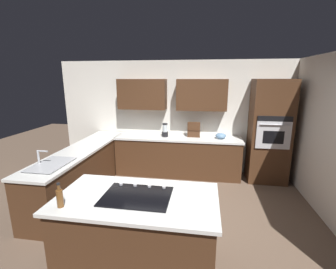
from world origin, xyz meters
TOP-DOWN VIEW (x-y plane):
  - ground_plane at (0.00, 0.00)m, footprint 14.00×14.00m
  - wall_back at (0.07, -2.05)m, footprint 6.00×0.44m
  - lower_cabinets_back at (0.10, -1.72)m, footprint 2.80×0.60m
  - countertop_back at (0.10, -1.72)m, footprint 2.84×0.64m
  - lower_cabinets_side at (1.82, -0.55)m, footprint 0.60×2.90m
  - countertop_side at (1.82, -0.55)m, footprint 0.64×2.94m
  - island_base at (0.24, 1.08)m, footprint 1.74×0.92m
  - island_top at (0.24, 1.08)m, footprint 1.82×1.00m
  - wall_oven at (-1.85, -1.72)m, footprint 0.80×0.66m
  - sink_unit at (1.83, 0.34)m, footprint 0.46×0.70m
  - cooktop at (0.24, 1.07)m, footprint 0.76×0.56m
  - blender at (0.40, -1.74)m, footprint 0.15×0.15m
  - mixing_bowl at (-0.85, -1.74)m, footprint 0.23×0.23m
  - spice_rack at (-0.25, -1.80)m, footprint 0.28×0.11m
  - oil_bottle at (0.96, 1.41)m, footprint 0.07×0.07m

SIDE VIEW (x-z plane):
  - ground_plane at x=0.00m, z-range 0.00..0.00m
  - lower_cabinets_back at x=0.10m, z-range 0.00..0.86m
  - lower_cabinets_side at x=1.82m, z-range 0.00..0.86m
  - island_base at x=0.24m, z-range 0.00..0.86m
  - countertop_back at x=0.10m, z-range 0.86..0.90m
  - countertop_side at x=1.82m, z-range 0.86..0.90m
  - island_top at x=0.24m, z-range 0.86..0.90m
  - cooktop at x=0.24m, z-range 0.89..0.92m
  - sink_unit at x=1.83m, z-range 0.80..1.03m
  - mixing_bowl at x=-0.85m, z-range 0.90..1.03m
  - oil_bottle at x=0.96m, z-range 0.87..1.14m
  - blender at x=0.40m, z-range 0.88..1.18m
  - spice_rack at x=-0.25m, z-range 0.90..1.24m
  - wall_oven at x=-1.85m, z-range 0.00..2.19m
  - wall_back at x=0.07m, z-range 0.13..2.73m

